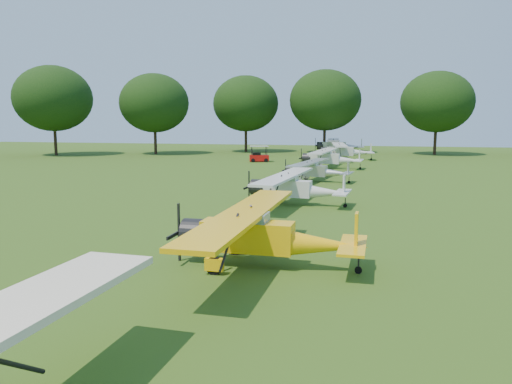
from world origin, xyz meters
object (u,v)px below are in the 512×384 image
Objects in this scene: aircraft_2 at (262,232)px; aircraft_4 at (315,169)px; aircraft_7 at (338,145)px; aircraft_3 at (294,186)px; golf_cart at (259,156)px; aircraft_5 at (329,157)px; aircraft_6 at (344,150)px.

aircraft_4 is at bearing 93.00° from aircraft_2.
aircraft_2 is 0.91× the size of aircraft_7.
golf_cart is at bearing 111.66° from aircraft_3.
aircraft_4 is 0.87× the size of aircraft_5.
golf_cart is (-9.02, 18.43, -0.40)m from aircraft_4.
aircraft_3 is 0.90× the size of aircraft_6.
golf_cart is at bearing -119.62° from aircraft_7.
aircraft_6 is 0.94× the size of aircraft_7.
aircraft_4 is 23.76m from aircraft_6.
aircraft_3 is at bearing -98.65° from aircraft_6.
aircraft_6 is 12.49m from aircraft_7.
aircraft_3 is 35.61m from aircraft_6.
aircraft_5 is 0.89× the size of aircraft_7.
aircraft_2 is at bearing -81.27° from aircraft_3.
aircraft_3 is 47.97m from aircraft_7.
aircraft_3 is 0.96× the size of aircraft_5.
aircraft_5 reaches higher than golf_cart.
aircraft_5 is 0.94× the size of aircraft_6.
aircraft_7 reaches higher than aircraft_3.
golf_cart is (-9.81, 43.46, -0.60)m from aircraft_2.
aircraft_3 is 23.66m from aircraft_5.
aircraft_2 is 1.18× the size of aircraft_4.
aircraft_6 is (1.16, 23.73, 0.23)m from aircraft_4.
aircraft_7 reaches higher than aircraft_4.
aircraft_7 reaches higher than aircraft_2.
aircraft_5 is at bearing -101.35° from aircraft_6.
aircraft_4 is 3.55× the size of golf_cart.
aircraft_4 is 0.77× the size of aircraft_7.
aircraft_4 is 0.82× the size of aircraft_6.
aircraft_5 is 4.09× the size of golf_cart.
aircraft_6 is (1.20, 35.59, 0.12)m from aircraft_3.
aircraft_3 is 11.86m from aircraft_4.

